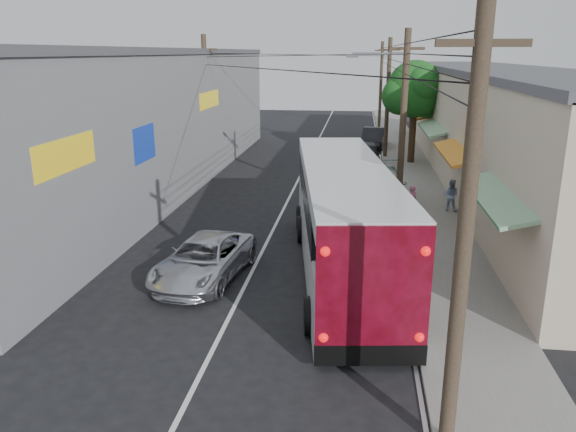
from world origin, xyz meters
name	(u,v)px	position (x,y,z in m)	size (l,w,h in m)	color
ground	(203,370)	(0.00, 0.00, 0.00)	(120.00, 120.00, 0.00)	black
sidewalk	(414,183)	(6.50, 20.00, 0.06)	(3.00, 80.00, 0.12)	slate
building_right	(495,124)	(10.99, 22.00, 3.15)	(7.09, 40.00, 6.25)	#BEB597
building_left	(137,118)	(-8.50, 18.00, 3.65)	(7.20, 36.00, 7.25)	gray
utility_poles	(355,108)	(3.13, 20.33, 4.13)	(11.80, 45.28, 8.00)	#473828
street_tree	(416,91)	(6.87, 26.02, 4.67)	(4.40, 4.00, 6.60)	#3F2B19
coach_bus	(344,218)	(2.99, 6.58, 1.86)	(4.22, 12.67, 3.59)	silver
jeepney	(204,260)	(-1.40, 5.27, 0.67)	(2.22, 4.82, 1.34)	silver
parked_suv	(380,187)	(4.47, 15.46, 0.86)	(2.40, 5.91, 1.71)	#A9AAB1
parked_car_mid	(365,155)	(3.82, 24.31, 0.81)	(1.91, 4.74, 1.61)	#27272C
parked_car_far	(374,138)	(4.47, 31.96, 0.76)	(1.62, 4.63, 1.53)	black
pedestrian_near	(411,202)	(5.71, 12.74, 0.86)	(0.54, 0.35, 1.48)	#C1668D
pedestrian_far	(451,195)	(7.60, 14.20, 0.85)	(0.71, 0.55, 1.45)	#89A6C8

